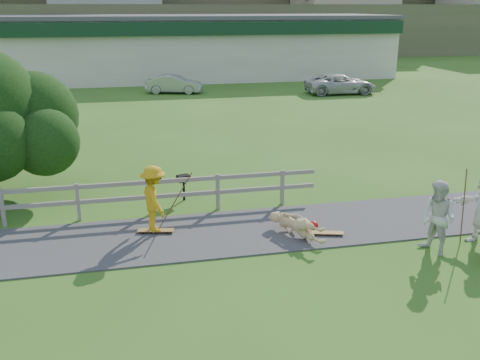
{
  "coord_description": "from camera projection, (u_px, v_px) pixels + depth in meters",
  "views": [
    {
      "loc": [
        -2.59,
        -11.47,
        5.82
      ],
      "look_at": [
        0.39,
        2.0,
        1.31
      ],
      "focal_mm": 40.0,
      "sensor_mm": 36.0,
      "label": 1
    }
  ],
  "objects": [
    {
      "name": "strip_mall",
      "position": [
        198.0,
        46.0,
        45.44
      ],
      "size": [
        32.5,
        10.75,
        5.1
      ],
      "color": "beige",
      "rests_on": "ground"
    },
    {
      "name": "skater_rider",
      "position": [
        154.0,
        202.0,
        14.05
      ],
      "size": [
        0.93,
        1.29,
        1.79
      ],
      "primitive_type": "imported",
      "rotation": [
        0.0,
        0.0,
        1.82
      ],
      "color": "#C69412",
      "rests_on": "ground"
    },
    {
      "name": "helmet",
      "position": [
        314.0,
        226.0,
        14.52
      ],
      "size": [
        0.26,
        0.26,
        0.26
      ],
      "primitive_type": "sphere",
      "color": "red",
      "rests_on": "ground"
    },
    {
      "name": "longboard_fallen",
      "position": [
        326.0,
        234.0,
        14.17
      ],
      "size": [
        0.92,
        0.46,
        0.1
      ],
      "primitive_type": null,
      "rotation": [
        0.0,
        0.0,
        -0.28
      ],
      "color": "olive",
      "rests_on": "ground"
    },
    {
      "name": "pole_spec_left",
      "position": [
        463.0,
        207.0,
        13.43
      ],
      "size": [
        0.03,
        0.03,
        2.01
      ],
      "primitive_type": "cylinder",
      "color": "#533621",
      "rests_on": "ground"
    },
    {
      "name": "bbq",
      "position": [
        184.0,
        188.0,
        16.68
      ],
      "size": [
        0.44,
        0.38,
        0.82
      ],
      "primitive_type": null,
      "rotation": [
        0.0,
        0.0,
        0.28
      ],
      "color": "black",
      "rests_on": "ground"
    },
    {
      "name": "pole_rider",
      "position": [
        175.0,
        196.0,
        14.54
      ],
      "size": [
        0.03,
        0.03,
        1.8
      ],
      "primitive_type": "cylinder",
      "color": "#533621",
      "rests_on": "ground"
    },
    {
      "name": "car_white",
      "position": [
        340.0,
        84.0,
        36.96
      ],
      "size": [
        4.94,
        2.39,
        1.36
      ],
      "primitive_type": "imported",
      "rotation": [
        0.0,
        0.0,
        1.54
      ],
      "color": "#BABAB6",
      "rests_on": "ground"
    },
    {
      "name": "longboard_rider",
      "position": [
        156.0,
        232.0,
        14.31
      ],
      "size": [
        0.99,
        0.43,
        0.11
      ],
      "primitive_type": null,
      "rotation": [
        0.0,
        0.0,
        -0.21
      ],
      "color": "olive",
      "rests_on": "ground"
    },
    {
      "name": "skater_fallen",
      "position": [
        297.0,
        226.0,
        14.01
      ],
      "size": [
        1.82,
        1.19,
        0.66
      ],
      "primitive_type": "imported",
      "rotation": [
        0.0,
        0.0,
        0.46
      ],
      "color": "tan",
      "rests_on": "ground"
    },
    {
      "name": "ground",
      "position": [
        242.0,
        257.0,
        12.98
      ],
      "size": [
        260.0,
        260.0,
        0.0
      ],
      "primitive_type": "plane",
      "color": "#375E1A",
      "rests_on": "ground"
    },
    {
      "name": "spectator_a",
      "position": [
        438.0,
        218.0,
        12.93
      ],
      "size": [
        0.96,
        1.08,
        1.86
      ],
      "primitive_type": "imported",
      "rotation": [
        0.0,
        0.0,
        5.04
      ],
      "color": "silver",
      "rests_on": "ground"
    },
    {
      "name": "fence",
      "position": [
        55.0,
        198.0,
        14.88
      ],
      "size": [
        15.05,
        0.1,
        1.1
      ],
      "color": "slate",
      "rests_on": "ground"
    },
    {
      "name": "path",
      "position": [
        230.0,
        232.0,
        14.37
      ],
      "size": [
        34.0,
        3.0,
        0.04
      ],
      "primitive_type": "cube",
      "color": "#353537",
      "rests_on": "ground"
    },
    {
      "name": "car_silver",
      "position": [
        174.0,
        84.0,
        37.19
      ],
      "size": [
        4.07,
        2.29,
        1.27
      ],
      "primitive_type": "imported",
      "rotation": [
        0.0,
        0.0,
        1.31
      ],
      "color": "#9A9BA1",
      "rests_on": "ground"
    }
  ]
}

